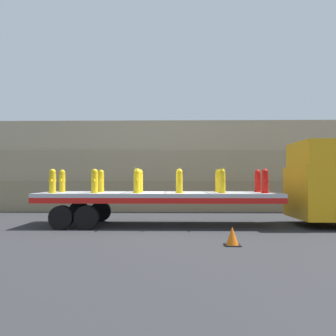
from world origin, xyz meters
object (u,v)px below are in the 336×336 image
at_px(fire_hydrant_yellow_far_2, 140,181).
at_px(traffic_cone, 232,236).
at_px(fire_hydrant_yellow_far_3, 179,181).
at_px(fire_hydrant_red_near_5, 265,181).
at_px(fire_hydrant_yellow_far_1, 101,181).
at_px(flatbed_trailer, 144,199).
at_px(truck_cab, 325,184).
at_px(fire_hydrant_yellow_near_1, 95,181).
at_px(fire_hydrant_yellow_far_0, 62,181).
at_px(fire_hydrant_yellow_near_0, 53,181).
at_px(fire_hydrant_yellow_near_4, 222,181).
at_px(fire_hydrant_yellow_near_2, 137,181).
at_px(fire_hydrant_yellow_near_3, 179,181).
at_px(fire_hydrant_yellow_far_4, 218,181).
at_px(fire_hydrant_red_far_5, 258,181).

distance_m(fire_hydrant_yellow_far_2, traffic_cone, 5.47).
height_order(fire_hydrant_yellow_far_2, traffic_cone, fire_hydrant_yellow_far_2).
bearing_deg(fire_hydrant_yellow_far_3, fire_hydrant_red_near_5, -18.37).
bearing_deg(fire_hydrant_yellow_far_1, fire_hydrant_yellow_far_2, 0.00).
xyz_separation_m(flatbed_trailer, fire_hydrant_yellow_far_1, (-1.80, 0.53, 0.68)).
distance_m(truck_cab, fire_hydrant_yellow_near_1, 8.85).
relative_size(fire_hydrant_yellow_far_0, fire_hydrant_red_near_5, 1.00).
bearing_deg(flatbed_trailer, fire_hydrant_yellow_near_0, -171.15).
bearing_deg(fire_hydrant_yellow_near_0, fire_hydrant_yellow_far_3, 12.48).
bearing_deg(fire_hydrant_yellow_far_1, fire_hydrant_yellow_near_4, -12.48).
height_order(fire_hydrant_yellow_near_2, fire_hydrant_yellow_far_2, same).
height_order(truck_cab, fire_hydrant_yellow_near_4, truck_cab).
distance_m(fire_hydrant_yellow_near_1, fire_hydrant_yellow_far_2, 1.91).
bearing_deg(truck_cab, fire_hydrant_yellow_near_3, -174.64).
bearing_deg(fire_hydrant_yellow_far_3, fire_hydrant_yellow_far_2, 180.00).
height_order(truck_cab, fire_hydrant_yellow_far_4, truck_cab).
xyz_separation_m(fire_hydrant_yellow_far_0, traffic_cone, (6.16, -4.35, -1.47)).
relative_size(fire_hydrant_yellow_near_2, fire_hydrant_yellow_near_3, 1.00).
distance_m(fire_hydrant_yellow_near_0, fire_hydrant_yellow_far_4, 6.46).
distance_m(flatbed_trailer, fire_hydrant_yellow_near_0, 3.51).
distance_m(flatbed_trailer, traffic_cone, 4.78).
distance_m(fire_hydrant_yellow_near_0, traffic_cone, 7.14).
distance_m(fire_hydrant_yellow_near_0, fire_hydrant_yellow_far_3, 4.90).
relative_size(fire_hydrant_yellow_near_3, fire_hydrant_yellow_near_4, 1.00).
xyz_separation_m(truck_cab, fire_hydrant_yellow_near_3, (-5.64, -0.53, 0.11)).
distance_m(fire_hydrant_yellow_far_2, fire_hydrant_yellow_far_4, 3.19).
relative_size(fire_hydrant_yellow_near_1, fire_hydrant_yellow_far_2, 1.00).
xyz_separation_m(fire_hydrant_yellow_near_1, fire_hydrant_yellow_far_4, (4.78, 1.06, 0.00)).
bearing_deg(fire_hydrant_yellow_near_2, fire_hydrant_red_near_5, 0.00).
bearing_deg(fire_hydrant_yellow_near_0, fire_hydrant_yellow_far_2, 18.37).
bearing_deg(truck_cab, fire_hydrant_red_far_5, 167.84).
xyz_separation_m(truck_cab, fire_hydrant_yellow_near_1, (-8.83, -0.53, 0.11)).
xyz_separation_m(fire_hydrant_yellow_near_0, fire_hydrant_yellow_far_4, (6.38, 1.06, 0.00)).
relative_size(flatbed_trailer, fire_hydrant_yellow_near_1, 10.10).
height_order(fire_hydrant_yellow_near_2, fire_hydrant_yellow_near_3, same).
height_order(fire_hydrant_yellow_far_0, fire_hydrant_yellow_far_2, same).
relative_size(fire_hydrant_yellow_far_4, fire_hydrant_red_near_5, 1.00).
bearing_deg(fire_hydrant_yellow_far_3, fire_hydrant_yellow_far_1, 180.00).
height_order(fire_hydrant_yellow_far_4, traffic_cone, fire_hydrant_yellow_far_4).
bearing_deg(fire_hydrant_yellow_far_2, fire_hydrant_yellow_far_3, 0.00).
xyz_separation_m(fire_hydrant_yellow_near_4, fire_hydrant_yellow_far_4, (0.00, 1.06, 0.00)).
height_order(fire_hydrant_yellow_far_2, fire_hydrant_yellow_near_3, same).
bearing_deg(fire_hydrant_red_near_5, fire_hydrant_yellow_far_2, 167.52).
height_order(fire_hydrant_yellow_far_1, fire_hydrant_yellow_far_3, same).
distance_m(flatbed_trailer, fire_hydrant_red_far_5, 4.65).
relative_size(truck_cab, fire_hydrant_yellow_near_4, 3.56).
xyz_separation_m(truck_cab, fire_hydrant_yellow_far_4, (-4.05, 0.53, 0.11)).
xyz_separation_m(fire_hydrant_yellow_far_3, fire_hydrant_red_near_5, (3.19, -1.06, 0.00)).
xyz_separation_m(fire_hydrant_yellow_near_2, fire_hydrant_yellow_near_3, (1.59, 0.00, 0.00)).
distance_m(fire_hydrant_yellow_far_1, fire_hydrant_yellow_far_2, 1.59).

